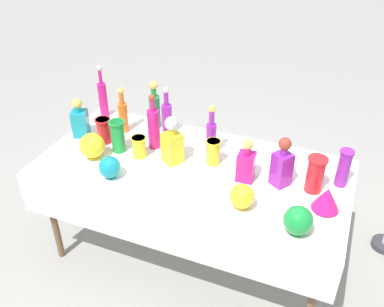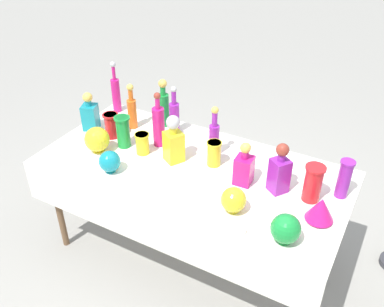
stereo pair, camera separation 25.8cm
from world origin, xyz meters
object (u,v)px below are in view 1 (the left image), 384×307
(square_decanter_3, at_px, (172,142))
(slender_vase_3, at_px, (213,151))
(round_bowl_0, at_px, (242,196))
(round_bowl_2, at_px, (92,146))
(square_decanter_1, at_px, (282,165))
(round_bowl_1, at_px, (110,167))
(slender_vase_4, at_px, (104,130))
(round_bowl_3, at_px, (298,220))
(fluted_vase_0, at_px, (327,199))
(tall_bottle_5, at_px, (154,127))
(tall_bottle_0, at_px, (123,114))
(tall_bottle_1, at_px, (154,108))
(tall_bottle_4, at_px, (167,116))
(square_decanter_0, at_px, (246,163))
(tall_bottle_3, at_px, (211,134))
(slender_vase_5, at_px, (118,135))
(tall_bottle_2, at_px, (103,97))
(square_decanter_2, at_px, (80,120))
(slender_vase_1, at_px, (344,167))
(slender_vase_0, at_px, (315,174))

(square_decanter_3, xyz_separation_m, slender_vase_3, (0.24, 0.08, -0.05))
(round_bowl_0, relative_size, round_bowl_2, 0.85)
(square_decanter_1, xyz_separation_m, round_bowl_1, (-0.95, -0.32, -0.06))
(slender_vase_4, relative_size, round_bowl_3, 1.10)
(fluted_vase_0, bearing_deg, tall_bottle_5, 168.94)
(tall_bottle_0, distance_m, round_bowl_3, 1.42)
(tall_bottle_1, relative_size, round_bowl_0, 2.42)
(tall_bottle_0, bearing_deg, round_bowl_2, -92.88)
(tall_bottle_4, bearing_deg, round_bowl_2, -124.39)
(square_decanter_0, xyz_separation_m, slender_vase_3, (-0.23, 0.08, -0.02))
(tall_bottle_3, bearing_deg, tall_bottle_0, 176.97)
(tall_bottle_4, relative_size, slender_vase_5, 1.60)
(tall_bottle_5, height_order, round_bowl_2, tall_bottle_5)
(round_bowl_0, bearing_deg, tall_bottle_2, 153.46)
(square_decanter_3, xyz_separation_m, round_bowl_2, (-0.49, -0.15, -0.05))
(square_decanter_0, distance_m, square_decanter_2, 1.19)
(fluted_vase_0, bearing_deg, round_bowl_0, -160.35)
(tall_bottle_2, xyz_separation_m, tall_bottle_5, (0.54, -0.25, -0.00))
(tall_bottle_5, relative_size, square_decanter_0, 1.40)
(square_decanter_1, relative_size, round_bowl_1, 2.25)
(square_decanter_3, bearing_deg, round_bowl_1, -133.45)
(tall_bottle_5, relative_size, round_bowl_0, 2.61)
(square_decanter_0, relative_size, fluted_vase_0, 1.84)
(tall_bottle_0, distance_m, square_decanter_1, 1.16)
(tall_bottle_2, distance_m, round_bowl_2, 0.56)
(round_bowl_3, bearing_deg, round_bowl_0, 165.15)
(square_decanter_0, xyz_separation_m, square_decanter_3, (-0.47, 0.00, 0.03))
(tall_bottle_4, height_order, square_decanter_2, tall_bottle_4)
(round_bowl_3, bearing_deg, square_decanter_0, 137.10)
(tall_bottle_2, height_order, fluted_vase_0, tall_bottle_2)
(tall_bottle_2, distance_m, tall_bottle_3, 0.92)
(square_decanter_2, bearing_deg, fluted_vase_0, -5.67)
(tall_bottle_4, relative_size, square_decanter_2, 1.24)
(slender_vase_5, xyz_separation_m, round_bowl_3, (1.21, -0.33, -0.03))
(slender_vase_3, bearing_deg, round_bowl_3, -35.14)
(square_decanter_1, height_order, round_bowl_2, square_decanter_1)
(fluted_vase_0, bearing_deg, tall_bottle_0, 167.11)
(round_bowl_3, bearing_deg, round_bowl_1, 177.27)
(tall_bottle_0, height_order, slender_vase_3, tall_bottle_0)
(tall_bottle_0, distance_m, tall_bottle_3, 0.66)
(square_decanter_0, relative_size, slender_vase_1, 1.16)
(tall_bottle_1, xyz_separation_m, square_decanter_2, (-0.42, -0.29, -0.04))
(tall_bottle_1, xyz_separation_m, slender_vase_0, (1.15, -0.31, -0.04))
(square_decanter_1, xyz_separation_m, slender_vase_0, (0.19, 0.01, -0.02))
(slender_vase_4, bearing_deg, tall_bottle_3, 11.37)
(square_decanter_2, bearing_deg, tall_bottle_1, 35.11)
(tall_bottle_4, xyz_separation_m, round_bowl_0, (0.70, -0.56, -0.06))
(tall_bottle_5, distance_m, slender_vase_1, 1.18)
(tall_bottle_4, bearing_deg, round_bowl_3, -32.45)
(tall_bottle_2, xyz_separation_m, fluted_vase_0, (1.67, -0.47, -0.08))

